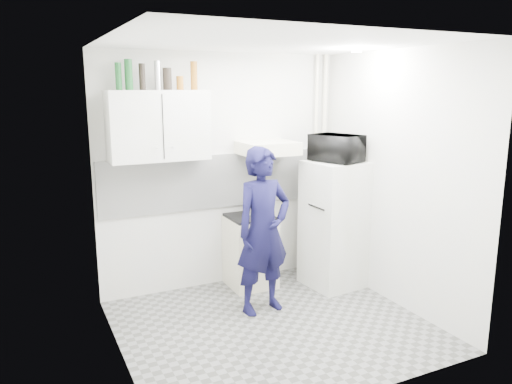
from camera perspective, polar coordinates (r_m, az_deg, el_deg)
name	(u,v)px	position (r m, az deg, el deg)	size (l,w,h in m)	color
floor	(273,326)	(4.92, 1.96, -15.01)	(2.80, 2.80, 0.00)	slate
ceiling	(275,42)	(4.41, 2.21, 16.73)	(2.80, 2.80, 0.00)	white
wall_back	(222,172)	(5.60, -3.92, 2.33)	(2.80, 2.80, 0.00)	silver
wall_left	(116,209)	(4.04, -15.76, -1.83)	(2.60, 2.60, 0.00)	silver
wall_right	(395,180)	(5.28, 15.63, 1.33)	(2.60, 2.60, 0.00)	silver
person	(263,231)	(4.95, 0.84, -4.46)	(0.61, 0.40, 1.67)	black
stove	(250,252)	(5.69, -0.65, -6.87)	(0.50, 0.50, 0.79)	beige
fridge	(334,224)	(5.70, 8.93, -3.67)	(0.59, 0.59, 1.43)	beige
stove_top	(250,217)	(5.57, -0.66, -2.86)	(0.48, 0.48, 0.03)	black
saucepan	(254,209)	(5.66, -0.18, -1.91)	(0.20, 0.20, 0.11)	silver
microwave	(337,148)	(5.53, 9.22, 4.97)	(0.36, 0.54, 0.30)	black
bottle_a	(118,76)	(5.04, -15.45, 12.62)	(0.06, 0.06, 0.26)	#144C1E
bottle_b	(129,75)	(5.06, -14.36, 12.87)	(0.08, 0.08, 0.29)	#144C1E
bottle_c	(142,77)	(5.09, -12.88, 12.71)	(0.06, 0.06, 0.25)	black
bottle_d	(158,75)	(5.13, -11.18, 12.93)	(0.06, 0.06, 0.28)	silver
canister_a	(167,79)	(5.15, -10.11, 12.61)	(0.09, 0.09, 0.22)	black
canister_b	(180,83)	(5.19, -8.69, 12.21)	(0.07, 0.07, 0.14)	brown
bottle_e	(194,76)	(5.24, -7.11, 13.05)	(0.07, 0.07, 0.28)	brown
upper_cabinet	(158,126)	(5.14, -11.11, 7.45)	(1.00, 0.35, 0.70)	beige
range_hood	(268,148)	(5.53, 1.37, 5.05)	(0.60, 0.50, 0.14)	beige
backsplash	(223,181)	(5.61, -3.85, 1.30)	(2.74, 0.03, 0.60)	white
pipe_a	(323,165)	(6.14, 7.71, 3.08)	(0.05, 0.05, 2.60)	beige
pipe_b	(315,166)	(6.07, 6.76, 3.02)	(0.04, 0.04, 2.60)	beige
ceiling_spot_fixture	(357,51)	(5.11, 11.42, 15.51)	(0.10, 0.10, 0.02)	white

